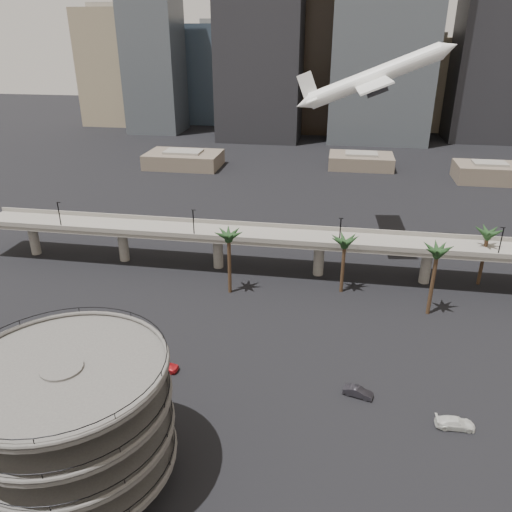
% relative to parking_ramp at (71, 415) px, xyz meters
% --- Properties ---
extents(ground, '(700.00, 700.00, 0.00)m').
position_rel_parking_ramp_xyz_m(ground, '(13.00, 4.00, -9.84)').
color(ground, black).
rests_on(ground, ground).
extents(parking_ramp, '(22.20, 22.20, 17.35)m').
position_rel_parking_ramp_xyz_m(parking_ramp, '(0.00, 0.00, 0.00)').
color(parking_ramp, '#4F4C4A').
rests_on(parking_ramp, ground).
extents(overpass, '(130.00, 9.30, 14.70)m').
position_rel_parking_ramp_xyz_m(overpass, '(13.00, 59.00, -2.50)').
color(overpass, gray).
rests_on(overpass, ground).
extents(palm_trees, '(54.40, 18.40, 14.00)m').
position_rel_parking_ramp_xyz_m(palm_trees, '(34.48, 51.47, 1.46)').
color(palm_trees, '#442F1D').
rests_on(palm_trees, ground).
extents(low_buildings, '(135.00, 27.50, 6.80)m').
position_rel_parking_ramp_xyz_m(low_buildings, '(19.89, 146.30, -6.97)').
color(low_buildings, '#695B4D').
rests_on(low_buildings, ground).
extents(skyline, '(269.00, 86.00, 130.58)m').
position_rel_parking_ramp_xyz_m(skyline, '(28.11, 221.08, 37.96)').
color(skyline, gray).
rests_on(skyline, ground).
extents(airborne_jet, '(33.71, 30.51, 16.02)m').
position_rel_parking_ramp_xyz_m(airborne_jet, '(32.73, 76.33, 28.94)').
color(airborne_jet, white).
rests_on(airborne_jet, ground).
extents(car_a, '(4.99, 2.44, 1.64)m').
position_rel_parking_ramp_xyz_m(car_a, '(2.23, 21.61, -9.02)').
color(car_a, red).
rests_on(car_a, ground).
extents(car_b, '(4.52, 2.51, 1.41)m').
position_rel_parking_ramp_xyz_m(car_b, '(31.79, 20.45, -9.13)').
color(car_b, black).
rests_on(car_b, ground).
extents(car_c, '(5.18, 2.27, 1.48)m').
position_rel_parking_ramp_xyz_m(car_c, '(44.33, 16.24, -9.09)').
color(car_c, white).
rests_on(car_c, ground).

